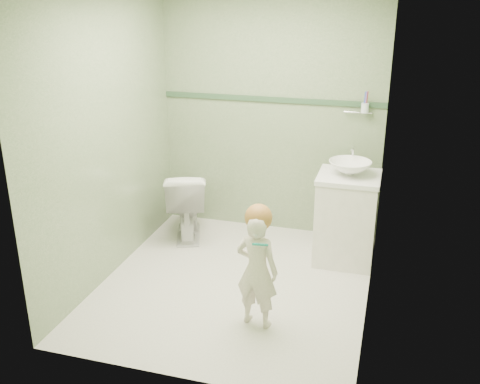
% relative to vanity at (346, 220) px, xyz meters
% --- Properties ---
extents(ground, '(2.50, 2.50, 0.00)m').
position_rel_vanity_xyz_m(ground, '(-0.84, -0.70, -0.40)').
color(ground, beige).
rests_on(ground, ground).
extents(room_shell, '(2.50, 2.54, 2.40)m').
position_rel_vanity_xyz_m(room_shell, '(-0.84, -0.70, 0.80)').
color(room_shell, gray).
rests_on(room_shell, ground).
extents(trim_stripe, '(2.20, 0.02, 0.05)m').
position_rel_vanity_xyz_m(trim_stripe, '(-0.84, 0.54, 0.95)').
color(trim_stripe, '#345437').
rests_on(trim_stripe, room_shell).
extents(vanity, '(0.52, 0.50, 0.80)m').
position_rel_vanity_xyz_m(vanity, '(0.00, 0.00, 0.00)').
color(vanity, silver).
rests_on(vanity, ground).
extents(counter, '(0.54, 0.52, 0.04)m').
position_rel_vanity_xyz_m(counter, '(0.00, 0.00, 0.41)').
color(counter, white).
rests_on(counter, vanity).
extents(basin, '(0.37, 0.37, 0.13)m').
position_rel_vanity_xyz_m(basin, '(0.00, 0.00, 0.49)').
color(basin, white).
rests_on(basin, counter).
extents(faucet, '(0.03, 0.13, 0.18)m').
position_rel_vanity_xyz_m(faucet, '(0.00, 0.19, 0.57)').
color(faucet, silver).
rests_on(faucet, counter).
extents(cup_holder, '(0.26, 0.07, 0.21)m').
position_rel_vanity_xyz_m(cup_holder, '(0.05, 0.48, 0.93)').
color(cup_holder, silver).
rests_on(cup_holder, room_shell).
extents(toilet, '(0.60, 0.78, 0.70)m').
position_rel_vanity_xyz_m(toilet, '(-1.58, 0.09, -0.05)').
color(toilet, white).
rests_on(toilet, ground).
extents(toddler, '(0.36, 0.27, 0.89)m').
position_rel_vanity_xyz_m(toddler, '(-0.52, -1.22, 0.04)').
color(toddler, beige).
rests_on(toddler, ground).
extents(hair_cap, '(0.20, 0.20, 0.20)m').
position_rel_vanity_xyz_m(hair_cap, '(-0.52, -1.19, 0.45)').
color(hair_cap, '#A66D30').
rests_on(hair_cap, toddler).
extents(teal_toothbrush, '(0.11, 0.14, 0.08)m').
position_rel_vanity_xyz_m(teal_toothbrush, '(-0.47, -1.35, 0.33)').
color(teal_toothbrush, '#178C7D').
rests_on(teal_toothbrush, toddler).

